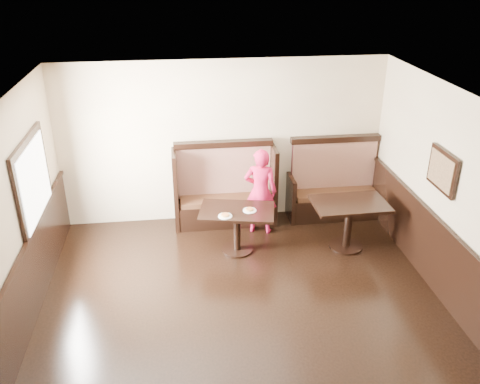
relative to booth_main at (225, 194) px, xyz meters
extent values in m
plane|color=black|center=(0.00, -3.30, -0.53)|extent=(7.00, 7.00, 0.00)
plane|color=beige|center=(0.00, 0.20, 0.87)|extent=(5.50, 0.00, 5.50)
plane|color=white|center=(0.00, -3.30, 2.27)|extent=(7.00, 7.00, 0.00)
cube|color=black|center=(-2.72, -3.30, -0.03)|extent=(0.05, 6.90, 1.00)
cube|color=black|center=(2.72, -3.30, -0.03)|extent=(0.05, 6.90, 1.00)
cube|color=black|center=(-2.71, -1.40, 1.02)|extent=(0.05, 1.50, 1.20)
cube|color=white|center=(-2.69, -1.40, 1.02)|extent=(0.01, 1.30, 1.00)
cube|color=black|center=(2.71, -2.10, 1.17)|extent=(0.04, 0.70, 0.55)
cube|color=olive|center=(2.69, -2.10, 1.17)|extent=(0.01, 0.60, 0.45)
cube|color=black|center=(0.00, -0.08, -0.32)|extent=(1.60, 0.50, 0.42)
cube|color=#3D2213|center=(0.00, -0.08, -0.07)|extent=(1.54, 0.46, 0.09)
cube|color=#531020|center=(0.00, 0.13, 0.37)|extent=(1.60, 0.12, 0.92)
cube|color=black|center=(0.00, 0.13, 0.87)|extent=(1.68, 0.16, 0.10)
cube|color=black|center=(-0.84, 0.02, 0.15)|extent=(0.07, 0.72, 1.36)
cube|color=black|center=(0.84, 0.02, 0.15)|extent=(0.07, 0.72, 1.36)
cube|color=black|center=(1.95, -0.08, -0.32)|extent=(1.50, 0.50, 0.42)
cube|color=#3D2213|center=(1.95, -0.08, -0.07)|extent=(1.44, 0.46, 0.09)
cube|color=#531020|center=(1.95, 0.13, 0.37)|extent=(1.50, 0.12, 0.92)
cube|color=black|center=(1.95, 0.13, 0.87)|extent=(1.58, 0.16, 0.10)
cube|color=black|center=(1.16, 0.02, -0.13)|extent=(0.07, 0.72, 0.80)
cube|color=black|center=(2.74, 0.02, -0.13)|extent=(0.07, 0.72, 0.80)
cube|color=black|center=(0.09, -1.01, 0.18)|extent=(1.26, 0.93, 0.05)
cylinder|color=black|center=(0.09, -1.01, -0.18)|extent=(0.11, 0.11, 0.67)
cylinder|color=black|center=(0.09, -1.01, -0.51)|extent=(0.49, 0.49, 0.03)
cube|color=black|center=(1.85, -1.12, 0.25)|extent=(1.17, 0.78, 0.05)
cylinder|color=black|center=(1.85, -1.12, -0.15)|extent=(0.13, 0.13, 0.73)
cylinder|color=black|center=(1.85, -1.12, -0.51)|extent=(0.54, 0.54, 0.03)
imported|color=#B7133E|center=(0.55, -0.44, 0.22)|extent=(0.62, 0.48, 1.49)
cylinder|color=white|center=(-0.11, -1.20, 0.21)|extent=(0.22, 0.22, 0.01)
cylinder|color=tan|center=(-0.11, -1.20, 0.22)|extent=(0.13, 0.13, 0.02)
cylinder|color=#EABA54|center=(-0.11, -1.20, 0.24)|extent=(0.11, 0.11, 0.01)
cylinder|color=white|center=(0.28, -1.06, 0.21)|extent=(0.21, 0.21, 0.01)
cylinder|color=tan|center=(0.28, -1.06, 0.22)|extent=(0.13, 0.13, 0.02)
cylinder|color=#EABA54|center=(0.28, -1.06, 0.23)|extent=(0.11, 0.11, 0.01)
camera|label=1|loc=(-0.75, -7.90, 3.80)|focal=38.00mm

